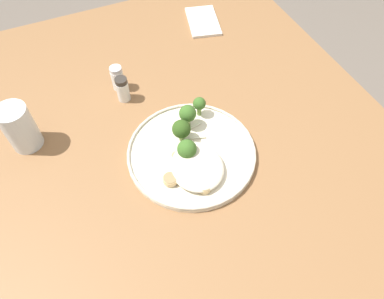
{
  "coord_description": "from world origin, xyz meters",
  "views": [
    {
      "loc": [
        0.38,
        -0.19,
        1.4
      ],
      "look_at": [
        -0.05,
        0.0,
        0.76
      ],
      "focal_mm": 33.2,
      "sensor_mm": 36.0,
      "label": 1
    }
  ],
  "objects_px": {
    "seared_scallop_on_noodles": "(191,165)",
    "seared_scallop_half_hidden": "(205,188)",
    "salt_shaker": "(117,78)",
    "pepper_shaker": "(123,89)",
    "broccoli_floret_near_rim": "(188,114)",
    "seared_scallop_left_edge": "(170,179)",
    "seared_scallop_rear_pale": "(205,156)",
    "dinner_plate": "(192,152)",
    "broccoli_floret_left_leaning": "(181,129)",
    "folded_napkin": "(203,21)",
    "broccoli_floret_split_head": "(187,149)",
    "seared_scallop_front_small": "(178,158)",
    "water_glass": "(21,130)",
    "broccoli_floret_center_pile": "(199,104)"
  },
  "relations": [
    {
      "from": "seared_scallop_on_noodles",
      "to": "seared_scallop_half_hidden",
      "type": "distance_m",
      "value": 0.06
    },
    {
      "from": "salt_shaker",
      "to": "pepper_shaker",
      "type": "height_order",
      "value": "same"
    },
    {
      "from": "broccoli_floret_near_rim",
      "to": "salt_shaker",
      "type": "relative_size",
      "value": 0.93
    },
    {
      "from": "seared_scallop_left_edge",
      "to": "seared_scallop_rear_pale",
      "type": "height_order",
      "value": "seared_scallop_rear_pale"
    },
    {
      "from": "dinner_plate",
      "to": "seared_scallop_left_edge",
      "type": "height_order",
      "value": "seared_scallop_left_edge"
    },
    {
      "from": "seared_scallop_on_noodles",
      "to": "seared_scallop_rear_pale",
      "type": "bearing_deg",
      "value": 102.13
    },
    {
      "from": "broccoli_floret_left_leaning",
      "to": "folded_napkin",
      "type": "relative_size",
      "value": 0.39
    },
    {
      "from": "seared_scallop_left_edge",
      "to": "seared_scallop_on_noodles",
      "type": "relative_size",
      "value": 1.01
    },
    {
      "from": "folded_napkin",
      "to": "salt_shaker",
      "type": "distance_m",
      "value": 0.36
    },
    {
      "from": "pepper_shaker",
      "to": "seared_scallop_on_noodles",
      "type": "bearing_deg",
      "value": 14.01
    },
    {
      "from": "dinner_plate",
      "to": "seared_scallop_left_edge",
      "type": "bearing_deg",
      "value": -54.46
    },
    {
      "from": "broccoli_floret_split_head",
      "to": "broccoli_floret_left_leaning",
      "type": "bearing_deg",
      "value": 170.16
    },
    {
      "from": "folded_napkin",
      "to": "pepper_shaker",
      "type": "bearing_deg",
      "value": -56.48
    },
    {
      "from": "dinner_plate",
      "to": "broccoli_floret_split_head",
      "type": "relative_size",
      "value": 5.52
    },
    {
      "from": "seared_scallop_front_small",
      "to": "seared_scallop_left_edge",
      "type": "bearing_deg",
      "value": -39.36
    },
    {
      "from": "seared_scallop_left_edge",
      "to": "water_glass",
      "type": "xyz_separation_m",
      "value": [
        -0.24,
        -0.26,
        0.03
      ]
    },
    {
      "from": "broccoli_floret_split_head",
      "to": "folded_napkin",
      "type": "xyz_separation_m",
      "value": [
        -0.45,
        0.25,
        -0.04
      ]
    },
    {
      "from": "seared_scallop_left_edge",
      "to": "seared_scallop_on_noodles",
      "type": "height_order",
      "value": "seared_scallop_left_edge"
    },
    {
      "from": "pepper_shaker",
      "to": "dinner_plate",
      "type": "bearing_deg",
      "value": 20.4
    },
    {
      "from": "dinner_plate",
      "to": "broccoli_floret_center_pile",
      "type": "xyz_separation_m",
      "value": [
        -0.1,
        0.06,
        0.04
      ]
    },
    {
      "from": "water_glass",
      "to": "pepper_shaker",
      "type": "relative_size",
      "value": 1.68
    },
    {
      "from": "salt_shaker",
      "to": "pepper_shaker",
      "type": "distance_m",
      "value": 0.04
    },
    {
      "from": "seared_scallop_on_noodles",
      "to": "broccoli_floret_center_pile",
      "type": "relative_size",
      "value": 0.59
    },
    {
      "from": "seared_scallop_left_edge",
      "to": "water_glass",
      "type": "relative_size",
      "value": 0.28
    },
    {
      "from": "seared_scallop_rear_pale",
      "to": "broccoli_floret_center_pile",
      "type": "relative_size",
      "value": 0.65
    },
    {
      "from": "broccoli_floret_center_pile",
      "to": "salt_shaker",
      "type": "distance_m",
      "value": 0.23
    },
    {
      "from": "seared_scallop_half_hidden",
      "to": "seared_scallop_on_noodles",
      "type": "bearing_deg",
      "value": -177.01
    },
    {
      "from": "broccoli_floret_left_leaning",
      "to": "broccoli_floret_center_pile",
      "type": "xyz_separation_m",
      "value": [
        -0.05,
        0.07,
        -0.0
      ]
    },
    {
      "from": "seared_scallop_left_edge",
      "to": "broccoli_floret_near_rim",
      "type": "bearing_deg",
      "value": 143.1
    },
    {
      "from": "broccoli_floret_left_leaning",
      "to": "pepper_shaker",
      "type": "height_order",
      "value": "broccoli_floret_left_leaning"
    },
    {
      "from": "seared_scallop_half_hidden",
      "to": "pepper_shaker",
      "type": "relative_size",
      "value": 0.39
    },
    {
      "from": "dinner_plate",
      "to": "seared_scallop_left_edge",
      "type": "distance_m",
      "value": 0.09
    },
    {
      "from": "seared_scallop_on_noodles",
      "to": "seared_scallop_rear_pale",
      "type": "height_order",
      "value": "seared_scallop_rear_pale"
    },
    {
      "from": "dinner_plate",
      "to": "salt_shaker",
      "type": "xyz_separation_m",
      "value": [
        -0.28,
        -0.09,
        0.02
      ]
    },
    {
      "from": "broccoli_floret_near_rim",
      "to": "pepper_shaker",
      "type": "height_order",
      "value": "broccoli_floret_near_rim"
    },
    {
      "from": "seared_scallop_rear_pale",
      "to": "broccoli_floret_left_leaning",
      "type": "xyz_separation_m",
      "value": [
        -0.07,
        -0.02,
        0.03
      ]
    },
    {
      "from": "salt_shaker",
      "to": "seared_scallop_front_small",
      "type": "bearing_deg",
      "value": 9.73
    },
    {
      "from": "broccoli_floret_left_leaning",
      "to": "water_glass",
      "type": "distance_m",
      "value": 0.36
    },
    {
      "from": "seared_scallop_on_noodles",
      "to": "seared_scallop_rear_pale",
      "type": "relative_size",
      "value": 0.91
    },
    {
      "from": "broccoli_floret_split_head",
      "to": "broccoli_floret_center_pile",
      "type": "relative_size",
      "value": 1.0
    },
    {
      "from": "broccoli_floret_near_rim",
      "to": "seared_scallop_on_noodles",
      "type": "bearing_deg",
      "value": -20.35
    },
    {
      "from": "water_glass",
      "to": "pepper_shaker",
      "type": "bearing_deg",
      "value": 100.53
    },
    {
      "from": "salt_shaker",
      "to": "seared_scallop_half_hidden",
      "type": "bearing_deg",
      "value": 10.61
    },
    {
      "from": "dinner_plate",
      "to": "pepper_shaker",
      "type": "height_order",
      "value": "pepper_shaker"
    },
    {
      "from": "salt_shaker",
      "to": "dinner_plate",
      "type": "bearing_deg",
      "value": 17.35
    },
    {
      "from": "seared_scallop_left_edge",
      "to": "seared_scallop_front_small",
      "type": "distance_m",
      "value": 0.06
    },
    {
      "from": "water_glass",
      "to": "salt_shaker",
      "type": "bearing_deg",
      "value": 110.0
    },
    {
      "from": "seared_scallop_rear_pale",
      "to": "broccoli_floret_center_pile",
      "type": "height_order",
      "value": "broccoli_floret_center_pile"
    },
    {
      "from": "dinner_plate",
      "to": "broccoli_floret_center_pile",
      "type": "bearing_deg",
      "value": 147.3
    },
    {
      "from": "broccoli_floret_center_pile",
      "to": "pepper_shaker",
      "type": "height_order",
      "value": "pepper_shaker"
    }
  ]
}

